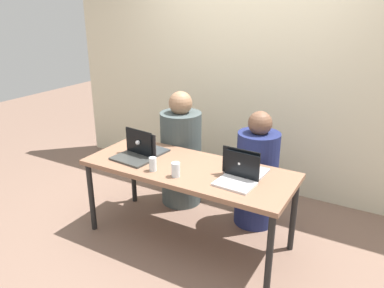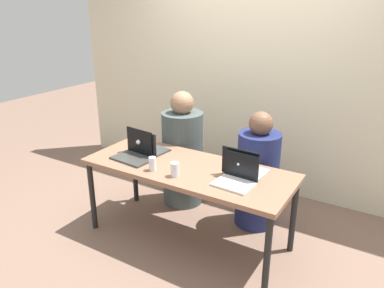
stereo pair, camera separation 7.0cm
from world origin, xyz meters
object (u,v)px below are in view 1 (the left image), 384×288
at_px(laptop_back_left, 146,148).
at_px(water_glass_center, 176,171).
at_px(water_glass_left, 153,165).
at_px(laptop_back_right, 245,168).
at_px(person_on_right, 257,175).
at_px(laptop_front_left, 135,153).
at_px(laptop_front_right, 237,177).
at_px(person_on_left, 181,155).

height_order(laptop_back_left, water_glass_center, laptop_back_left).
bearing_deg(water_glass_left, laptop_back_left, 134.91).
distance_m(laptop_back_right, water_glass_left, 0.74).
distance_m(person_on_right, laptop_front_left, 1.14).
bearing_deg(laptop_front_right, laptop_back_right, 98.69).
height_order(laptop_front_left, water_glass_center, laptop_front_left).
height_order(laptop_back_right, laptop_front_left, laptop_back_right).
distance_m(laptop_back_left, laptop_front_left, 0.15).
bearing_deg(laptop_front_left, water_glass_left, -19.37).
xyz_separation_m(laptop_back_left, water_glass_center, (0.50, -0.28, -0.00)).
bearing_deg(person_on_right, person_on_left, -13.21).
height_order(laptop_back_left, laptop_front_left, laptop_back_left).
height_order(person_on_left, person_on_right, person_on_left).
bearing_deg(person_on_left, laptop_back_left, 96.64).
relative_size(laptop_front_right, laptop_back_right, 0.94).
bearing_deg(laptop_front_right, water_glass_left, -164.80).
bearing_deg(water_glass_left, laptop_front_right, 11.45).
bearing_deg(person_on_left, laptop_front_right, 160.03).
xyz_separation_m(laptop_front_right, water_glass_left, (-0.69, -0.14, 0.00)).
xyz_separation_m(laptop_back_right, water_glass_left, (-0.67, -0.32, -0.00)).
xyz_separation_m(person_on_left, person_on_right, (0.82, 0.00, -0.04)).
bearing_deg(water_glass_center, laptop_front_left, 165.32).
bearing_deg(person_on_left, laptop_front_left, 98.27).
height_order(person_on_right, laptop_front_left, person_on_right).
bearing_deg(laptop_back_right, person_on_right, -81.01).
height_order(laptop_front_right, laptop_back_left, laptop_back_left).
relative_size(person_on_right, laptop_front_left, 3.01).
height_order(laptop_back_right, laptop_back_left, laptop_back_left).
relative_size(water_glass_center, water_glass_left, 1.01).
xyz_separation_m(person_on_left, laptop_back_left, (-0.08, -0.49, 0.23)).
height_order(laptop_front_right, water_glass_left, laptop_front_right).
bearing_deg(laptop_front_right, laptop_front_left, -175.87).
height_order(laptop_front_left, water_glass_left, laptop_front_left).
xyz_separation_m(laptop_front_right, laptop_back_right, (-0.02, 0.18, 0.00)).
bearing_deg(water_glass_center, person_on_left, 118.77).
distance_m(laptop_front_left, water_glass_center, 0.52).
distance_m(person_on_left, laptop_front_right, 1.12).
relative_size(laptop_back_right, laptop_back_left, 0.98).
xyz_separation_m(person_on_right, laptop_back_right, (0.05, -0.45, 0.27)).
bearing_deg(laptop_back_left, person_on_left, -92.15).
bearing_deg(water_glass_left, laptop_back_right, 25.27).
bearing_deg(laptop_back_right, laptop_front_right, 97.30).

